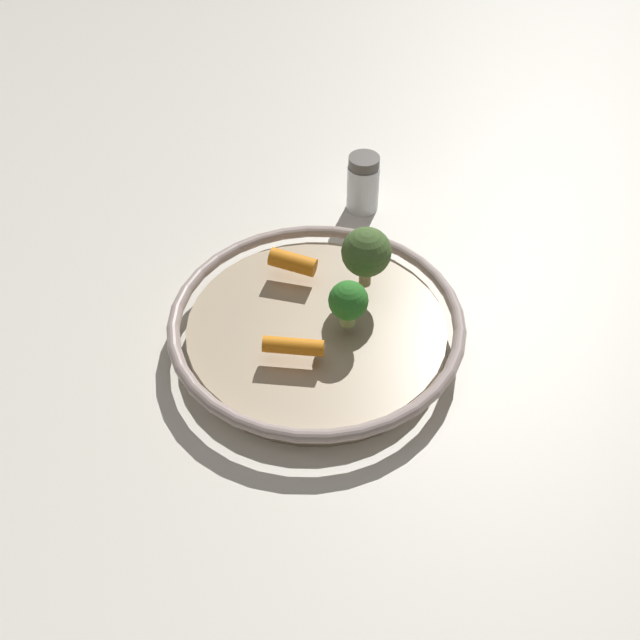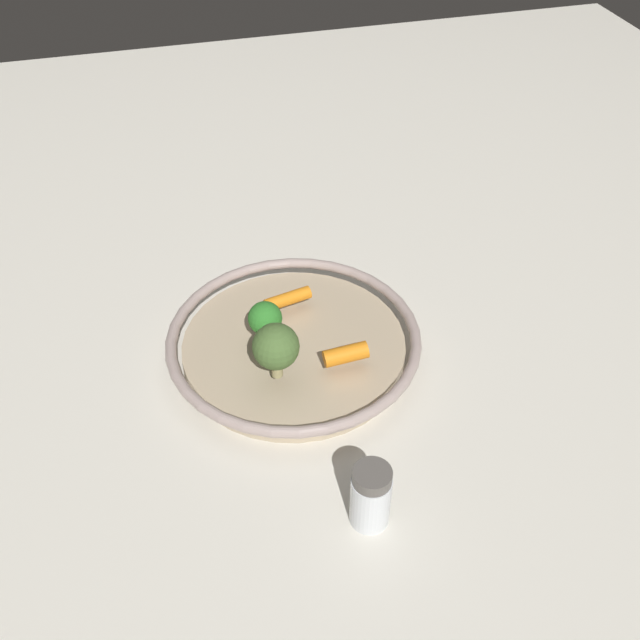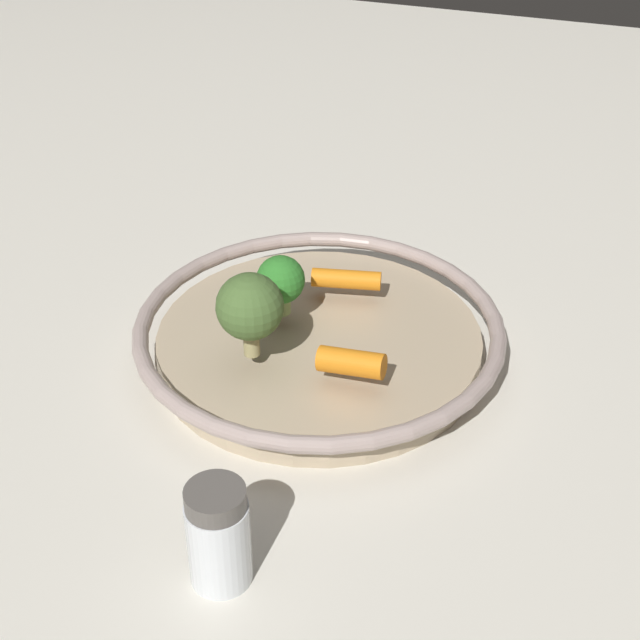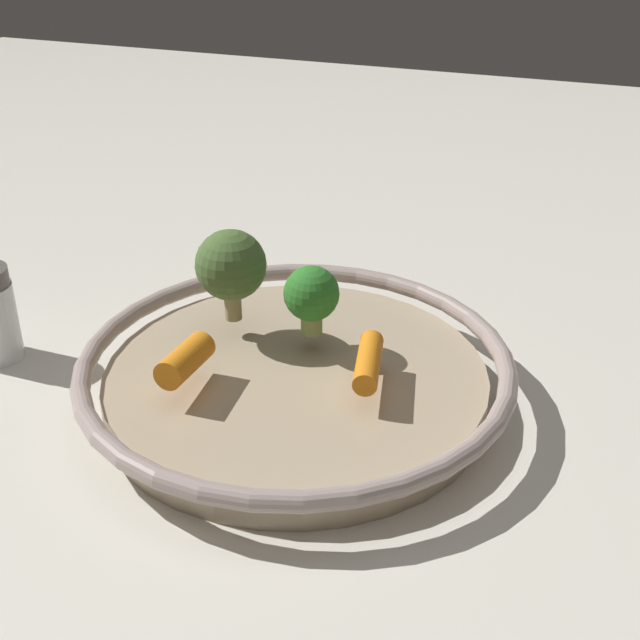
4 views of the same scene
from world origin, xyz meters
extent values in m
plane|color=silver|center=(0.00, 0.00, 0.00)|extent=(2.05, 2.05, 0.00)
cylinder|color=tan|center=(0.00, 0.00, 0.01)|extent=(0.27, 0.27, 0.03)
torus|color=#A6928B|center=(0.00, 0.00, 0.03)|extent=(0.30, 0.30, 0.01)
cylinder|color=orange|center=(0.05, -0.01, 0.05)|extent=(0.03, 0.06, 0.02)
cylinder|color=orange|center=(-0.06, -0.05, 0.05)|extent=(0.02, 0.05, 0.02)
cylinder|color=tan|center=(-0.06, 0.03, 0.05)|extent=(0.01, 0.01, 0.02)
sphere|color=#46642F|center=(-0.06, 0.03, 0.08)|extent=(0.05, 0.05, 0.05)
cylinder|color=#94AD66|center=(0.00, 0.03, 0.05)|extent=(0.02, 0.02, 0.01)
sphere|color=#2E7A28|center=(0.00, 0.03, 0.07)|extent=(0.04, 0.04, 0.04)
camera|label=1|loc=(0.53, 0.17, 0.59)|focal=43.32mm
camera|label=2|loc=(-0.62, 0.13, 0.63)|focal=41.02mm
camera|label=3|loc=(-0.60, -0.21, 0.47)|focal=52.96mm
camera|label=4|loc=(0.19, -0.48, 0.35)|focal=49.11mm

